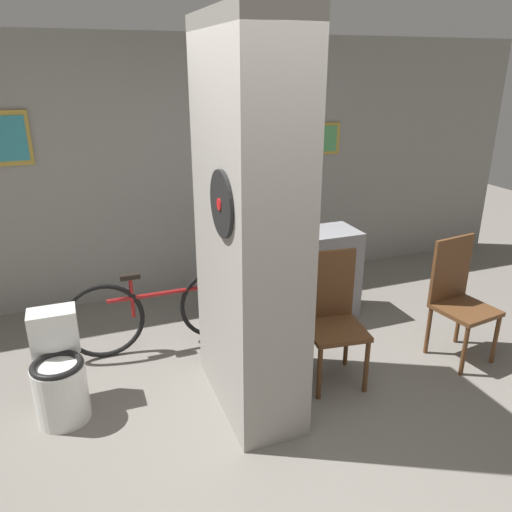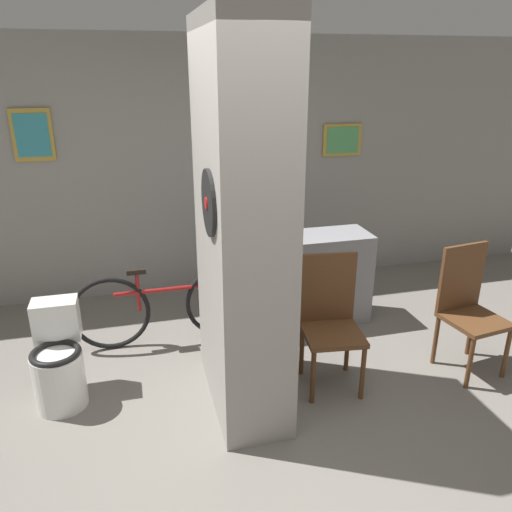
# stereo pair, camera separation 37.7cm
# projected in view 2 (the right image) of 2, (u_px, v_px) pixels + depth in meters

# --- Properties ---
(ground_plane) EXTENTS (14.00, 14.00, 0.00)m
(ground_plane) POSITION_uv_depth(u_px,v_px,m) (276.00, 443.00, 3.25)
(ground_plane) COLOR slate
(wall_back) EXTENTS (8.00, 0.09, 2.60)m
(wall_back) POSITION_uv_depth(u_px,v_px,m) (205.00, 169.00, 5.16)
(wall_back) COLOR gray
(wall_back) RESTS_ON ground_plane
(pillar_center) EXTENTS (0.50, 1.06, 2.60)m
(pillar_center) POSITION_uv_depth(u_px,v_px,m) (242.00, 230.00, 3.24)
(pillar_center) COLOR gray
(pillar_center) RESTS_ON ground_plane
(counter_shelf) EXTENTS (1.45, 0.44, 0.86)m
(counter_shelf) POSITION_uv_depth(u_px,v_px,m) (292.00, 281.00, 4.64)
(counter_shelf) COLOR gray
(counter_shelf) RESTS_ON ground_plane
(toilet) EXTENTS (0.36, 0.52, 0.72)m
(toilet) POSITION_uv_depth(u_px,v_px,m) (59.00, 363.00, 3.56)
(toilet) COLOR silver
(toilet) RESTS_ON ground_plane
(chair_near_pillar) EXTENTS (0.47, 0.47, 1.01)m
(chair_near_pillar) POSITION_uv_depth(u_px,v_px,m) (330.00, 317.00, 3.72)
(chair_near_pillar) COLOR brown
(chair_near_pillar) RESTS_ON ground_plane
(chair_by_doorway) EXTENTS (0.48, 0.48, 1.01)m
(chair_by_doorway) POSITION_uv_depth(u_px,v_px,m) (468.00, 305.00, 3.92)
(chair_by_doorway) COLOR brown
(chair_by_doorway) RESTS_ON ground_plane
(bicycle) EXTENTS (1.63, 0.42, 0.72)m
(bicycle) POSITION_uv_depth(u_px,v_px,m) (168.00, 306.00, 4.33)
(bicycle) COLOR black
(bicycle) RESTS_ON ground_plane
(bottle_tall) EXTENTS (0.08, 0.08, 0.27)m
(bottle_tall) POSITION_uv_depth(u_px,v_px,m) (253.00, 228.00, 4.41)
(bottle_tall) COLOR #267233
(bottle_tall) RESTS_ON counter_shelf
(bottle_short) EXTENTS (0.09, 0.09, 0.20)m
(bottle_short) POSITION_uv_depth(u_px,v_px,m) (240.00, 233.00, 4.37)
(bottle_short) COLOR silver
(bottle_short) RESTS_ON counter_shelf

